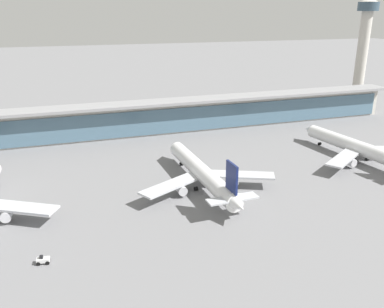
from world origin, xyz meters
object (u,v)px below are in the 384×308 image
at_px(airliner_centre_stand, 203,173).
at_px(airliner_right_stand, 360,148).
at_px(service_truck_under_wing_white, 43,260).
at_px(control_tower, 364,42).

bearing_deg(airliner_centre_stand, airliner_right_stand, 3.64).
relative_size(service_truck_under_wing_white, control_tower, 0.05).
xyz_separation_m(airliner_centre_stand, control_tower, (135.20, 91.14, 31.08)).
relative_size(airliner_right_stand, service_truck_under_wing_white, 18.91).
xyz_separation_m(airliner_centre_stand, airliner_right_stand, (64.35, 4.10, 0.00)).
distance_m(airliner_right_stand, control_tower, 116.45).
height_order(airliner_centre_stand, control_tower, control_tower).
distance_m(airliner_centre_stand, service_truck_under_wing_white, 55.70).
xyz_separation_m(service_truck_under_wing_white, control_tower, (183.41, 118.74, 35.11)).
bearing_deg(control_tower, airliner_centre_stand, -146.02).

